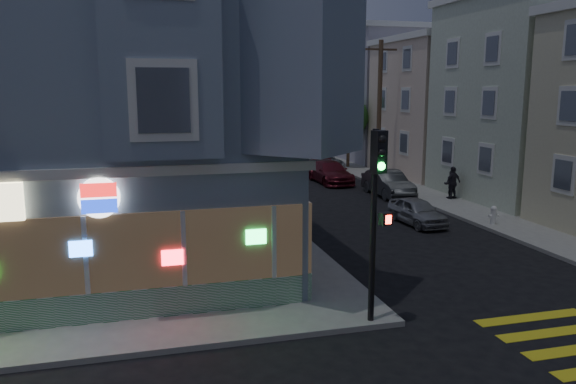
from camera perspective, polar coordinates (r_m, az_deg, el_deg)
name	(u,v)px	position (r m, az deg, el deg)	size (l,w,h in m)	color
ground	(318,380)	(12.42, 3.09, -18.55)	(120.00, 120.00, 0.00)	black
sidewalk_ne	(527,175)	(42.94, 23.15, 1.59)	(24.00, 42.00, 0.15)	gray
corner_building	(59,95)	(21.45, -22.23, 9.12)	(14.60, 14.60, 11.40)	gray
row_house_b	(565,101)	(34.91, 26.31, 8.32)	(12.00, 8.60, 10.50)	#AFBBA2
row_house_c	(471,109)	(42.13, 18.12, 8.02)	(12.00, 8.60, 9.00)	beige
row_house_d	(412,97)	(49.90, 12.48, 9.43)	(12.00, 8.60, 10.50)	#9692A1
utility_pole	(379,108)	(37.64, 9.26, 8.40)	(2.20, 0.30, 9.00)	#4C3826
street_tree_near	(349,117)	(43.29, 6.19, 7.57)	(3.00, 3.00, 5.30)	#4C3826
street_tree_far	(316,113)	(50.82, 2.90, 8.02)	(3.00, 3.00, 5.30)	#4C3826
pedestrian_a	(451,184)	(31.89, 16.19, 0.74)	(0.73, 0.57, 1.49)	black
pedestrian_b	(453,183)	(31.68, 16.42, 0.91)	(1.03, 0.43, 1.76)	#26242D
parked_car_a	(417,211)	(25.93, 12.97, -1.93)	(1.42, 3.52, 1.20)	#95979C
parked_car_b	(388,183)	(32.46, 10.12, 0.87)	(1.56, 4.47, 1.47)	#393C3E
parked_car_c	(330,172)	(36.60, 4.31, 2.01)	(1.97, 4.84, 1.40)	maroon
parked_car_d	(321,162)	(41.83, 3.42, 3.10)	(2.42, 5.24, 1.46)	#9EA4A8
traffic_signal	(377,194)	(13.93, 9.02, -0.22)	(0.62, 0.55, 4.92)	black
fire_hydrant	(494,214)	(26.34, 20.16, -2.16)	(0.47, 0.27, 0.82)	white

